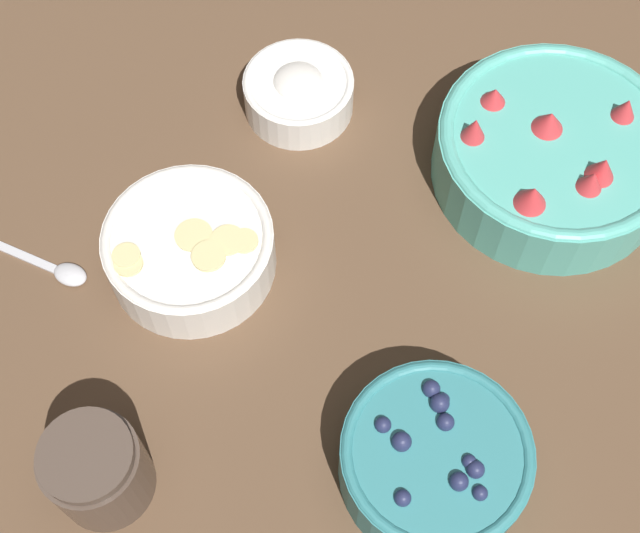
# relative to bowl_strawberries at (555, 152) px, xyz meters

# --- Properties ---
(ground_plane) EXTENTS (4.00, 4.00, 0.00)m
(ground_plane) POSITION_rel_bowl_strawberries_xyz_m (-0.20, -0.07, -0.04)
(ground_plane) COLOR brown
(bowl_strawberries) EXTENTS (0.22, 0.22, 0.09)m
(bowl_strawberries) POSITION_rel_bowl_strawberries_xyz_m (0.00, 0.00, 0.00)
(bowl_strawberries) COLOR #56B7A8
(bowl_strawberries) RESTS_ON ground_plane
(bowl_blueberries) EXTENTS (0.15, 0.15, 0.07)m
(bowl_blueberries) POSITION_rel_bowl_strawberries_xyz_m (-0.19, -0.25, -0.00)
(bowl_blueberries) COLOR teal
(bowl_blueberries) RESTS_ON ground_plane
(bowl_bananas) EXTENTS (0.15, 0.15, 0.05)m
(bowl_bananas) POSITION_rel_bowl_strawberries_xyz_m (-0.35, -0.02, -0.01)
(bowl_bananas) COLOR white
(bowl_bananas) RESTS_ON ground_plane
(bowl_cream) EXTENTS (0.11, 0.11, 0.05)m
(bowl_cream) POSITION_rel_bowl_strawberries_xyz_m (-0.22, 0.13, -0.01)
(bowl_cream) COLOR white
(bowl_cream) RESTS_ON ground_plane
(jar_chocolate) EXTENTS (0.08, 0.08, 0.09)m
(jar_chocolate) POSITION_rel_bowl_strawberries_xyz_m (-0.45, -0.21, 0.00)
(jar_chocolate) COLOR #4C3D33
(jar_chocolate) RESTS_ON ground_plane
(spoon) EXTENTS (0.12, 0.10, 0.01)m
(spoon) POSITION_rel_bowl_strawberries_xyz_m (-0.48, 0.01, -0.03)
(spoon) COLOR silver
(spoon) RESTS_ON ground_plane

